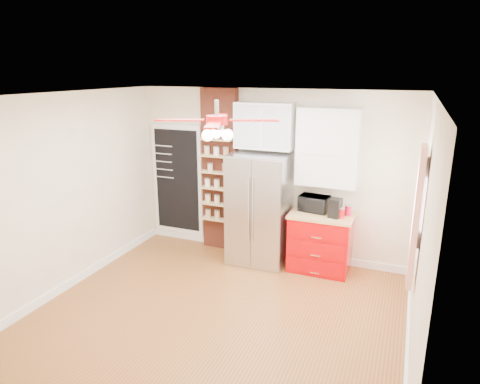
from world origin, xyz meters
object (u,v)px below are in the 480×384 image
at_px(fridge, 259,209).
at_px(canister_left, 341,213).
at_px(coffee_maker, 335,208).
at_px(pantry_jar_oats, 210,168).
at_px(red_cabinet, 320,242).
at_px(ceiling_fan, 217,121).
at_px(toaster_oven, 314,203).

height_order(fridge, canister_left, fridge).
height_order(coffee_maker, pantry_jar_oats, pantry_jar_oats).
distance_m(fridge, red_cabinet, 1.06).
bearing_deg(canister_left, ceiling_fan, -126.76).
relative_size(ceiling_fan, canister_left, 9.92).
relative_size(ceiling_fan, toaster_oven, 3.21).
relative_size(red_cabinet, pantry_jar_oats, 7.57).
bearing_deg(pantry_jar_oats, canister_left, -3.70).
distance_m(fridge, pantry_jar_oats, 1.07).
bearing_deg(red_cabinet, toaster_oven, 147.04).
height_order(ceiling_fan, pantry_jar_oats, ceiling_fan).
bearing_deg(canister_left, coffee_maker, -172.07).
bearing_deg(toaster_oven, red_cabinet, -25.70).
height_order(red_cabinet, coffee_maker, coffee_maker).
relative_size(fridge, coffee_maker, 6.21).
bearing_deg(coffee_maker, ceiling_fan, -115.42).
distance_m(red_cabinet, canister_left, 0.60).
relative_size(canister_left, pantry_jar_oats, 1.14).
distance_m(fridge, coffee_maker, 1.19).
xyz_separation_m(fridge, canister_left, (1.25, -0.02, 0.10)).
height_order(coffee_maker, canister_left, coffee_maker).
bearing_deg(pantry_jar_oats, red_cabinet, -2.21).
bearing_deg(red_cabinet, canister_left, -13.27).
xyz_separation_m(red_cabinet, coffee_maker, (0.20, -0.08, 0.59)).
distance_m(ceiling_fan, coffee_maker, 2.40).
height_order(ceiling_fan, canister_left, ceiling_fan).
relative_size(coffee_maker, pantry_jar_oats, 2.27).
xyz_separation_m(red_cabinet, ceiling_fan, (-0.92, -1.68, 1.97)).
bearing_deg(red_cabinet, coffee_maker, -21.16).
bearing_deg(coffee_maker, pantry_jar_oats, -174.53).
xyz_separation_m(coffee_maker, canister_left, (0.08, 0.01, -0.07)).
distance_m(ceiling_fan, toaster_oven, 2.39).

